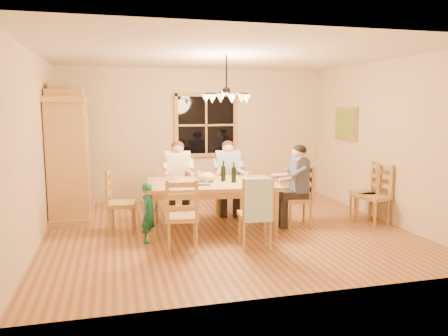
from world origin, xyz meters
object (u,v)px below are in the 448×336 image
object	(u,v)px
chair_near_left	(182,228)
adult_plaid_man	(228,168)
wine_bottle_b	(234,172)
chair_spare_front	(363,202)
adult_slate_man	(298,175)
adult_woman	(178,169)
chair_far_right	(228,198)
wine_bottle_a	(223,171)
chair_end_left	(122,213)
armoire	(70,158)
chair_end_right	(297,208)
dining_table	(212,188)
chair_near_right	(255,225)
chair_far_left	(178,199)
chandelier	(226,97)
child	(149,213)
chair_spare_back	(373,206)

from	to	relation	value
chair_near_left	adult_plaid_man	world-z (taller)	adult_plaid_man
wine_bottle_b	chair_spare_front	size ratio (longest dim) A/B	0.33
chair_near_left	adult_slate_man	distance (m)	2.19
adult_woman	wine_bottle_b	size ratio (longest dim) A/B	2.65
chair_far_right	adult_plaid_man	size ratio (longest dim) A/B	1.13
chair_near_left	wine_bottle_a	world-z (taller)	wine_bottle_a
chair_end_left	armoire	bearing A→B (deg)	-137.42
adult_slate_man	wine_bottle_b	distance (m)	1.06
chair_end_right	chair_end_left	bearing A→B (deg)	90.00
dining_table	chair_near_right	xyz separation A→B (m)	(0.38, -1.00, -0.36)
dining_table	chair_spare_front	distance (m)	2.69
chair_end_right	chair_spare_front	bearing A→B (deg)	-76.91
chair_far_right	wine_bottle_b	world-z (taller)	wine_bottle_b
adult_woman	wine_bottle_a	xyz separation A→B (m)	(0.58, -0.96, 0.08)
chair_far_left	wine_bottle_a	world-z (taller)	wine_bottle_a
chandelier	chair_end_left	bearing A→B (deg)	170.39
armoire	child	distance (m)	2.22
chandelier	chair_end_right	bearing A→B (deg)	-3.11
adult_slate_man	child	xyz separation A→B (m)	(-2.39, -0.28, -0.41)
chair_end_right	adult_plaid_man	world-z (taller)	adult_plaid_man
dining_table	chair_spare_back	xyz separation A→B (m)	(2.66, -0.33, -0.36)
chair_near_left	adult_plaid_man	distance (m)	2.16
chair_near_right	wine_bottle_a	distance (m)	1.23
wine_bottle_a	chair_far_left	bearing A→B (deg)	121.18
chair_far_left	child	distance (m)	1.58
wine_bottle_b	chandelier	bearing A→B (deg)	172.20
chair_spare_front	dining_table	bearing A→B (deg)	108.59
wine_bottle_b	chair_spare_back	distance (m)	2.43
chandelier	chair_far_left	bearing A→B (deg)	118.37
wine_bottle_a	chair_spare_front	size ratio (longest dim) A/B	0.33
chandelier	chair_near_left	xyz separation A→B (m)	(-0.82, -0.78, -1.77)
chandelier	chair_spare_back	bearing A→B (deg)	-5.38
armoire	adult_plaid_man	size ratio (longest dim) A/B	2.63
chair_end_right	wine_bottle_b	distance (m)	1.23
chair_far_right	chair_near_right	distance (m)	1.90
adult_plaid_man	adult_slate_man	xyz separation A→B (m)	(0.88, -1.06, 0.00)
chair_near_left	chair_end_right	xyz separation A→B (m)	(2.00, 0.71, 0.00)
chair_near_right	chair_end_right	bearing A→B (deg)	46.74
chair_far_right	adult_woman	size ratio (longest dim) A/B	1.13
chandelier	chair_near_right	distance (m)	2.00
chair_end_left	chair_spare_front	world-z (taller)	same
chair_far_left	child	bearing A→B (deg)	73.47
chair_end_right	adult_plaid_man	distance (m)	1.48
dining_table	chair_end_left	distance (m)	1.44
child	wine_bottle_b	bearing A→B (deg)	-39.76
chair_far_left	adult_woman	size ratio (longest dim) A/B	1.13
chair_far_right	chair_end_right	distance (m)	1.38
chair_near_right	wine_bottle_a	xyz separation A→B (m)	(-0.19, 1.04, 0.62)
dining_table	chair_near_left	size ratio (longest dim) A/B	2.16
dining_table	chandelier	bearing A→B (deg)	-25.98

